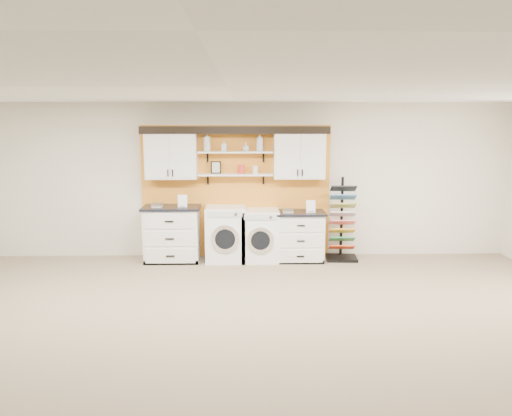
{
  "coord_description": "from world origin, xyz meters",
  "views": [
    {
      "loc": [
        0.18,
        -5.04,
        2.47
      ],
      "look_at": [
        0.33,
        2.3,
        1.19
      ],
      "focal_mm": 35.0,
      "sensor_mm": 36.0,
      "label": 1
    }
  ],
  "objects_px": {
    "sample_rack": "(342,233)",
    "base_cabinet_left": "(172,234)",
    "dryer": "(260,235)",
    "base_cabinet_right": "(299,236)",
    "washer": "(226,234)"
  },
  "relations": [
    {
      "from": "sample_rack",
      "to": "base_cabinet_right",
      "type": "bearing_deg",
      "value": -173.83
    },
    {
      "from": "base_cabinet_left",
      "to": "dryer",
      "type": "height_order",
      "value": "base_cabinet_left"
    },
    {
      "from": "washer",
      "to": "sample_rack",
      "type": "xyz_separation_m",
      "value": [
        2.09,
        0.04,
        0.0
      ]
    },
    {
      "from": "base_cabinet_left",
      "to": "sample_rack",
      "type": "xyz_separation_m",
      "value": [
        3.04,
        0.03,
        -0.0
      ]
    },
    {
      "from": "base_cabinet_right",
      "to": "sample_rack",
      "type": "height_order",
      "value": "sample_rack"
    },
    {
      "from": "base_cabinet_right",
      "to": "base_cabinet_left",
      "type": "bearing_deg",
      "value": -180.0
    },
    {
      "from": "washer",
      "to": "dryer",
      "type": "bearing_deg",
      "value": 0.0
    },
    {
      "from": "dryer",
      "to": "sample_rack",
      "type": "xyz_separation_m",
      "value": [
        1.48,
        0.04,
        0.03
      ]
    },
    {
      "from": "sample_rack",
      "to": "washer",
      "type": "bearing_deg",
      "value": -175.22
    },
    {
      "from": "washer",
      "to": "sample_rack",
      "type": "relative_size",
      "value": 0.66
    },
    {
      "from": "base_cabinet_right",
      "to": "sample_rack",
      "type": "xyz_separation_m",
      "value": [
        0.78,
        0.03,
        0.05
      ]
    },
    {
      "from": "base_cabinet_right",
      "to": "sample_rack",
      "type": "relative_size",
      "value": 0.61
    },
    {
      "from": "sample_rack",
      "to": "base_cabinet_left",
      "type": "bearing_deg",
      "value": -175.58
    },
    {
      "from": "base_cabinet_right",
      "to": "washer",
      "type": "bearing_deg",
      "value": -179.85
    },
    {
      "from": "dryer",
      "to": "sample_rack",
      "type": "height_order",
      "value": "sample_rack"
    }
  ]
}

